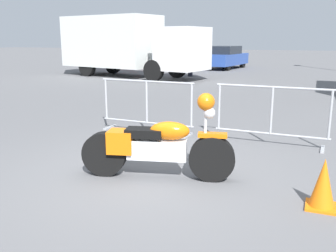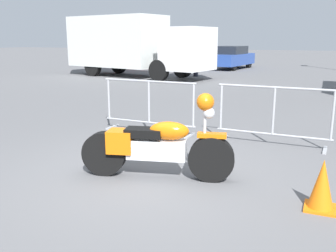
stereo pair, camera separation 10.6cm
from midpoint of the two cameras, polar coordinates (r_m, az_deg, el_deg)
ground_plane at (r=5.25m, az=-3.24°, el=-7.93°), size 120.00×120.00×0.00m
motorcycle at (r=5.12m, az=-2.27°, el=-3.05°), size 2.10×0.68×1.20m
crowd_barrier_near at (r=7.65m, az=-3.66°, el=3.10°), size 2.05×0.50×1.07m
crowd_barrier_far at (r=6.96m, az=15.05°, el=1.66°), size 2.05×0.50×1.07m
box_truck at (r=19.18m, az=-6.73°, el=12.37°), size 8.00×3.83×2.98m
parked_car_red at (r=25.94m, az=-4.29°, el=10.53°), size 2.16×4.17×1.35m
parked_car_white at (r=24.81m, az=1.75°, el=10.48°), size 2.23×4.30×1.39m
parked_car_blue at (r=24.37m, az=8.52°, el=10.33°), size 2.27×4.38×1.42m
pedestrian at (r=19.18m, az=3.29°, el=10.30°), size 0.45×0.45×1.69m
traffic_cone at (r=4.59m, az=21.96°, el=-8.22°), size 0.34×0.34×0.59m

